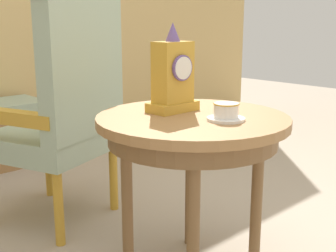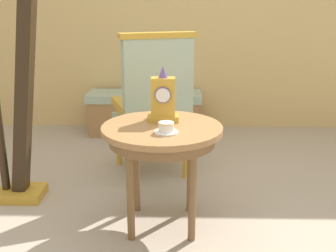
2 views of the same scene
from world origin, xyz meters
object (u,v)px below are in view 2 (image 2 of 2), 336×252
Objects in this scene: side_table at (162,138)px; teacup_left at (166,128)px; mantel_clock at (163,99)px; window_bench at (145,113)px; harp at (16,105)px; armchair at (154,104)px.

teacup_left is at bearing -78.30° from side_table.
mantel_clock reaches higher than window_bench.
teacup_left reaches higher than side_table.
mantel_clock is 1.03m from harp.
harp reaches higher than teacup_left.
harp is 1.76m from window_bench.
teacup_left is at bearing -84.20° from mantel_clock.
armchair is at bearing 24.85° from harp.
mantel_clock is 0.29× the size of armchair.
harp is at bearing 167.16° from mantel_clock.
armchair reaches higher than teacup_left.
mantel_clock is at bearing -12.84° from harp.
harp is (-0.99, 0.34, 0.11)m from side_table.
mantel_clock is (0.00, 0.11, 0.21)m from side_table.
harp is at bearing -115.71° from window_bench.
mantel_clock is at bearing 88.32° from side_table.
armchair reaches higher than mantel_clock.
side_table is 0.24m from mantel_clock.
window_bench is at bearing 98.25° from armchair.
side_table is at bearing -83.05° from armchair.
window_bench is at bearing 98.00° from teacup_left.
armchair is 1.00m from harp.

